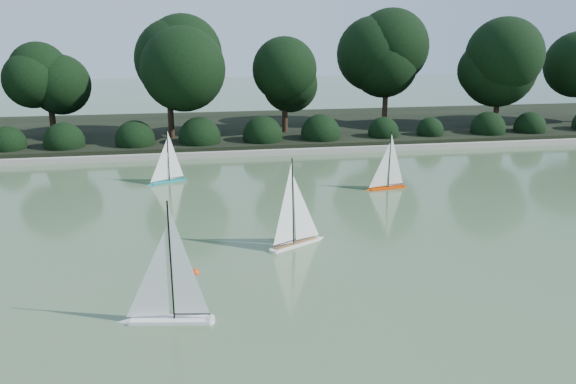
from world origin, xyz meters
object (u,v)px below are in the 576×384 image
at_px(sailboat_white_b, 300,230).
at_px(sailboat_teal, 165,174).
at_px(race_buoy, 195,273).
at_px(sailboat_orange, 384,180).
at_px(sailboat_white_a, 162,303).

xyz_separation_m(sailboat_white_b, sailboat_teal, (-2.63, 4.91, -0.04)).
bearing_deg(race_buoy, sailboat_orange, 42.13).
bearing_deg(race_buoy, sailboat_white_b, 26.46).
height_order(sailboat_white_b, sailboat_teal, sailboat_white_b).
height_order(sailboat_orange, sailboat_teal, sailboat_orange).
xyz_separation_m(sailboat_orange, race_buoy, (-4.76, -4.31, -0.24)).
distance_m(sailboat_white_b, sailboat_teal, 5.57).
relative_size(sailboat_white_b, sailboat_orange, 1.14).
height_order(sailboat_white_b, race_buoy, sailboat_white_b).
bearing_deg(race_buoy, sailboat_teal, 96.54).
bearing_deg(sailboat_white_b, sailboat_teal, 118.13).
bearing_deg(sailboat_white_b, sailboat_orange, 49.88).
relative_size(sailboat_white_a, sailboat_teal, 1.23).
height_order(sailboat_teal, race_buoy, sailboat_teal).
bearing_deg(sailboat_teal, sailboat_white_b, -61.87).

